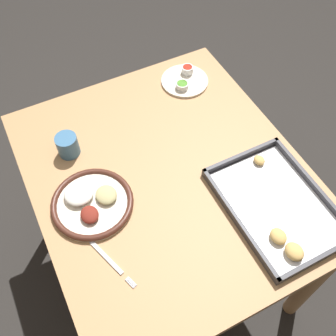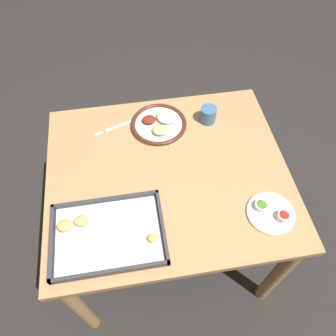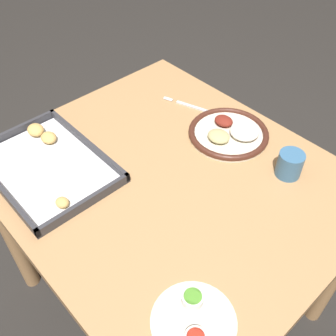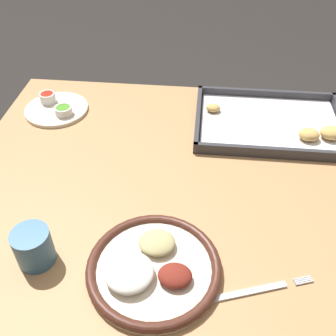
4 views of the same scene
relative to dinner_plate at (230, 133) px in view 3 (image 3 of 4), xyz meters
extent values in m
plane|color=#282623|center=(0.00, 0.26, -0.74)|extent=(8.00, 8.00, 0.00)
cube|color=#AD7F51|center=(0.00, 0.26, -0.03)|extent=(1.00, 0.86, 0.03)
cylinder|color=#AD7F51|center=(0.45, -0.12, -0.39)|extent=(0.06, 0.06, 0.70)
cylinder|color=#AD7F51|center=(0.45, 0.64, -0.39)|extent=(0.06, 0.06, 0.70)
cylinder|color=beige|center=(0.00, 0.00, -0.01)|extent=(0.25, 0.25, 0.01)
torus|color=#472319|center=(0.00, 0.00, 0.00)|extent=(0.26, 0.26, 0.02)
ellipsoid|color=white|center=(-0.04, -0.02, 0.02)|extent=(0.09, 0.09, 0.03)
ellipsoid|color=maroon|center=(0.05, -0.02, 0.01)|extent=(0.06, 0.05, 0.03)
ellipsoid|color=tan|center=(0.00, 0.05, 0.01)|extent=(0.07, 0.06, 0.03)
cube|color=silver|center=(0.17, -0.03, -0.01)|extent=(0.17, 0.07, 0.00)
cylinder|color=silver|center=(0.28, 0.00, -0.01)|extent=(0.03, 0.01, 0.00)
cylinder|color=silver|center=(0.28, 0.01, -0.01)|extent=(0.03, 0.01, 0.00)
cylinder|color=silver|center=(0.28, 0.01, -0.01)|extent=(0.03, 0.01, 0.00)
cylinder|color=silver|center=(0.28, 0.01, -0.01)|extent=(0.03, 0.01, 0.00)
cylinder|color=beige|center=(-0.35, 0.52, -0.01)|extent=(0.18, 0.18, 0.01)
cylinder|color=silver|center=(-0.32, 0.49, 0.01)|extent=(0.05, 0.05, 0.02)
cylinder|color=#51992D|center=(-0.32, 0.49, 0.02)|extent=(0.04, 0.04, 0.01)
cube|color=#333338|center=(0.26, 0.51, -0.01)|extent=(0.41, 0.29, 0.01)
cube|color=silver|center=(0.26, 0.51, -0.01)|extent=(0.38, 0.27, 0.00)
cube|color=#333338|center=(0.26, 0.36, 0.01)|extent=(0.41, 0.01, 0.02)
cube|color=#333338|center=(0.26, 0.65, 0.01)|extent=(0.41, 0.01, 0.02)
cube|color=#333338|center=(0.06, 0.51, 0.01)|extent=(0.01, 0.29, 0.02)
cube|color=#333338|center=(0.46, 0.51, 0.01)|extent=(0.01, 0.29, 0.02)
ellipsoid|color=tan|center=(0.11, 0.55, 0.01)|extent=(0.04, 0.03, 0.02)
ellipsoid|color=tan|center=(0.42, 0.45, 0.01)|extent=(0.06, 0.05, 0.03)
ellipsoid|color=tan|center=(0.36, 0.44, 0.01)|extent=(0.05, 0.05, 0.03)
cylinder|color=#38668E|center=(-0.22, 0.01, 0.03)|extent=(0.07, 0.07, 0.08)
camera|label=1|loc=(0.65, -0.06, 1.05)|focal=42.00mm
camera|label=2|loc=(0.13, 1.02, 1.11)|focal=35.00mm
camera|label=3|loc=(-0.58, 0.80, 0.80)|focal=42.00mm
camera|label=4|loc=(0.07, -0.42, 0.63)|focal=42.00mm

